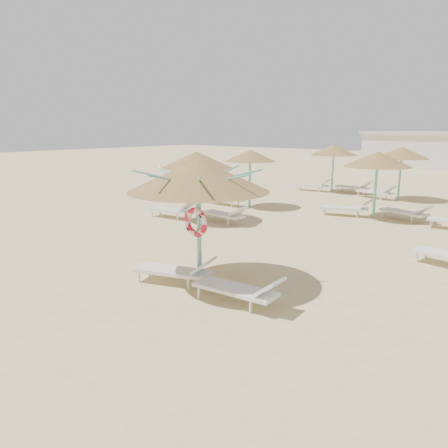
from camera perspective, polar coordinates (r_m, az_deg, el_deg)
The scene contains 6 objects.
ground at distance 10.32m, azimuth -3.59°, elevation -8.14°, with size 120.00×120.00×0.00m, color #DBC385.
main_palapa at distance 10.02m, azimuth -3.37°, elevation 6.29°, with size 3.28×3.28×2.94m.
lounger_main_a at distance 10.42m, azimuth -6.12°, elevation -6.01°, with size 2.05×1.20×0.71m.
lounger_main_b at distance 9.18m, azimuth 2.15°, elevation -8.49°, with size 2.03×0.76×0.72m.
palapa_field at distance 19.46m, azimuth 19.03°, elevation 7.90°, with size 14.14×13.45×2.72m.
service_hut at distance 43.90m, azimuth 23.37°, elevation 8.91°, with size 8.40×4.40×3.25m.
Camera 1 is at (6.67, -6.98, 3.64)m, focal length 35.00 mm.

